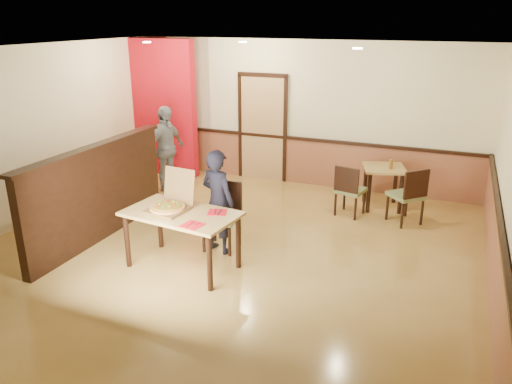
{
  "coord_description": "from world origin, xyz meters",
  "views": [
    {
      "loc": [
        2.83,
        -5.78,
        3.23
      ],
      "look_at": [
        0.47,
        0.0,
        1.0
      ],
      "focal_mm": 35.0,
      "sensor_mm": 36.0,
      "label": 1
    }
  ],
  "objects_px": {
    "passerby": "(166,149)",
    "pizza_box": "(170,205)",
    "side_chair_right": "(409,194)",
    "main_table": "(181,220)",
    "side_chair_left": "(349,189)",
    "condiment": "(391,164)",
    "diner_chair": "(223,212)",
    "diner": "(218,202)",
    "side_table": "(383,177)"
  },
  "relations": [
    {
      "from": "condiment",
      "to": "pizza_box",
      "type": "bearing_deg",
      "value": -127.23
    },
    {
      "from": "main_table",
      "to": "side_chair_left",
      "type": "bearing_deg",
      "value": 64.3
    },
    {
      "from": "main_table",
      "to": "diner_chair",
      "type": "distance_m",
      "value": 0.83
    },
    {
      "from": "side_chair_left",
      "to": "condiment",
      "type": "xyz_separation_m",
      "value": [
        0.58,
        0.56,
        0.34
      ]
    },
    {
      "from": "side_chair_right",
      "to": "main_table",
      "type": "bearing_deg",
      "value": 0.57
    },
    {
      "from": "side_chair_left",
      "to": "side_chair_right",
      "type": "relative_size",
      "value": 0.93
    },
    {
      "from": "diner",
      "to": "side_chair_right",
      "type": "bearing_deg",
      "value": -123.87
    },
    {
      "from": "pizza_box",
      "to": "condiment",
      "type": "height_order",
      "value": "pizza_box"
    },
    {
      "from": "side_chair_left",
      "to": "main_table",
      "type": "bearing_deg",
      "value": 69.56
    },
    {
      "from": "passerby",
      "to": "condiment",
      "type": "bearing_deg",
      "value": -73.38
    },
    {
      "from": "side_table",
      "to": "diner_chair",
      "type": "bearing_deg",
      "value": -127.48
    },
    {
      "from": "side_table",
      "to": "main_table",
      "type": "bearing_deg",
      "value": -123.08
    },
    {
      "from": "diner_chair",
      "to": "passerby",
      "type": "relative_size",
      "value": 0.6
    },
    {
      "from": "diner",
      "to": "condiment",
      "type": "xyz_separation_m",
      "value": [
        2.01,
        2.57,
        0.07
      ]
    },
    {
      "from": "diner_chair",
      "to": "diner",
      "type": "xyz_separation_m",
      "value": [
        -0.0,
        -0.15,
        0.22
      ]
    },
    {
      "from": "pizza_box",
      "to": "condiment",
      "type": "distance_m",
      "value": 3.99
    },
    {
      "from": "diner",
      "to": "passerby",
      "type": "bearing_deg",
      "value": -27.94
    },
    {
      "from": "side_table",
      "to": "diner",
      "type": "height_order",
      "value": "diner"
    },
    {
      "from": "diner_chair",
      "to": "side_chair_right",
      "type": "distance_m",
      "value": 3.04
    },
    {
      "from": "diner_chair",
      "to": "passerby",
      "type": "bearing_deg",
      "value": 135.05
    },
    {
      "from": "side_chair_right",
      "to": "diner",
      "type": "height_order",
      "value": "diner"
    },
    {
      "from": "diner",
      "to": "main_table",
      "type": "bearing_deg",
      "value": 86.7
    },
    {
      "from": "side_chair_left",
      "to": "passerby",
      "type": "xyz_separation_m",
      "value": [
        -3.55,
        0.02,
        0.33
      ]
    },
    {
      "from": "passerby",
      "to": "pizza_box",
      "type": "relative_size",
      "value": 2.68
    },
    {
      "from": "main_table",
      "to": "diner_chair",
      "type": "bearing_deg",
      "value": 80.31
    },
    {
      "from": "diner_chair",
      "to": "pizza_box",
      "type": "distance_m",
      "value": 0.93
    },
    {
      "from": "condiment",
      "to": "main_table",
      "type": "bearing_deg",
      "value": -124.93
    },
    {
      "from": "side_chair_left",
      "to": "passerby",
      "type": "bearing_deg",
      "value": 11.37
    },
    {
      "from": "side_table",
      "to": "diner",
      "type": "relative_size",
      "value": 0.58
    },
    {
      "from": "side_chair_left",
      "to": "condiment",
      "type": "relative_size",
      "value": 5.48
    },
    {
      "from": "main_table",
      "to": "condiment",
      "type": "bearing_deg",
      "value": 61.47
    },
    {
      "from": "main_table",
      "to": "passerby",
      "type": "relative_size",
      "value": 0.96
    },
    {
      "from": "side_table",
      "to": "side_chair_left",
      "type": "bearing_deg",
      "value": -127.01
    },
    {
      "from": "pizza_box",
      "to": "side_table",
      "type": "bearing_deg",
      "value": 60.09
    },
    {
      "from": "diner_chair",
      "to": "condiment",
      "type": "distance_m",
      "value": 3.16
    },
    {
      "from": "diner",
      "to": "pizza_box",
      "type": "bearing_deg",
      "value": 72.74
    },
    {
      "from": "diner_chair",
      "to": "condiment",
      "type": "xyz_separation_m",
      "value": [
        2.01,
        2.42,
        0.29
      ]
    },
    {
      "from": "side_chair_right",
      "to": "passerby",
      "type": "bearing_deg",
      "value": -44.88
    },
    {
      "from": "side_chair_left",
      "to": "passerby",
      "type": "height_order",
      "value": "passerby"
    },
    {
      "from": "passerby",
      "to": "diner_chair",
      "type": "bearing_deg",
      "value": -122.45
    },
    {
      "from": "side_chair_right",
      "to": "side_table",
      "type": "xyz_separation_m",
      "value": [
        -0.5,
        0.6,
        0.05
      ]
    },
    {
      "from": "main_table",
      "to": "pizza_box",
      "type": "relative_size",
      "value": 2.57
    },
    {
      "from": "diner",
      "to": "passerby",
      "type": "relative_size",
      "value": 0.92
    },
    {
      "from": "side_chair_left",
      "to": "side_table",
      "type": "distance_m",
      "value": 0.77
    },
    {
      "from": "diner_chair",
      "to": "passerby",
      "type": "xyz_separation_m",
      "value": [
        -2.11,
        1.88,
        0.29
      ]
    },
    {
      "from": "condiment",
      "to": "side_chair_right",
      "type": "bearing_deg",
      "value": -54.43
    },
    {
      "from": "pizza_box",
      "to": "side_chair_left",
      "type": "bearing_deg",
      "value": 60.47
    },
    {
      "from": "side_chair_right",
      "to": "side_chair_left",
      "type": "bearing_deg",
      "value": -43.97
    },
    {
      "from": "diner",
      "to": "pizza_box",
      "type": "height_order",
      "value": "diner"
    },
    {
      "from": "diner",
      "to": "pizza_box",
      "type": "distance_m",
      "value": 0.74
    }
  ]
}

